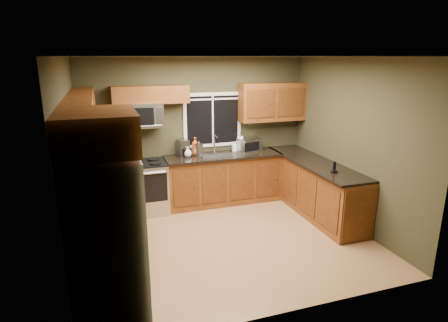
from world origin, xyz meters
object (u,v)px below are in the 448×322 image
toaster_oven (249,145)px  soap_bottle_b (234,146)px  cordless_phone (334,169)px  paper_towel_roll (240,143)px  soap_bottle_a (195,146)px  refrigerator (107,242)px  coffee_maker (183,148)px  range (145,187)px  microwave (140,115)px  soap_bottle_c (188,152)px  kettle (199,149)px

toaster_oven → soap_bottle_b: bearing=162.7°
cordless_phone → paper_towel_roll: bearing=116.3°
soap_bottle_a → refrigerator: bearing=-119.4°
coffee_maker → soap_bottle_a: size_ratio=0.91×
range → soap_bottle_b: soap_bottle_b is taller
refrigerator → microwave: size_ratio=2.37×
coffee_maker → soap_bottle_c: 0.12m
toaster_oven → soap_bottle_c: size_ratio=2.53×
coffee_maker → soap_bottle_a: bearing=-0.1°
paper_towel_roll → cordless_phone: (0.89, -1.80, -0.09)m
coffee_maker → paper_towel_roll: 1.14m
soap_bottle_a → cordless_phone: size_ratio=1.83×
toaster_oven → soap_bottle_b: toaster_oven is taller
paper_towel_roll → toaster_oven: bearing=-32.9°
refrigerator → microwave: microwave is taller
microwave → kettle: (1.00, -0.10, -0.65)m
toaster_oven → refrigerator: bearing=-133.1°
toaster_oven → coffee_maker: (-1.28, 0.05, 0.01)m
refrigerator → kettle: bearing=58.9°
soap_bottle_b → toaster_oven: bearing=-17.3°
soap_bottle_b → refrigerator: bearing=-129.4°
toaster_oven → soap_bottle_b: (-0.27, 0.08, -0.03)m
paper_towel_roll → microwave: bearing=-177.7°
kettle → paper_towel_roll: 0.89m
refrigerator → soap_bottle_b: bearing=50.6°
microwave → coffee_maker: (0.74, 0.03, -0.65)m
refrigerator → soap_bottle_a: 3.38m
kettle → cordless_phone: 2.40m
coffee_maker → soap_bottle_b: coffee_maker is taller
microwave → cordless_phone: bearing=-32.0°
microwave → paper_towel_roll: microwave is taller
kettle → soap_bottle_c: (-0.20, 0.04, -0.04)m
kettle → cordless_phone: kettle is taller
soap_bottle_c → cordless_phone: bearing=-40.4°
refrigerator → toaster_oven: refrigerator is taller
paper_towel_roll → soap_bottle_c: 1.08m
microwave → soap_bottle_c: microwave is taller
toaster_oven → cordless_phone: 1.87m
kettle → toaster_oven: bearing=4.7°
toaster_oven → soap_bottle_a: (-1.05, 0.05, 0.04)m
soap_bottle_b → soap_bottle_c: 0.96m
soap_bottle_a → cordless_phone: 2.52m
refrigerator → kettle: (1.69, 2.80, 0.18)m
kettle → range: bearing=-178.1°
kettle → soap_bottle_b: bearing=12.5°
range → coffee_maker: bearing=12.9°
soap_bottle_a → soap_bottle_b: size_ratio=1.70×
range → paper_towel_roll: (1.87, 0.21, 0.61)m
cordless_phone → soap_bottle_a: bearing=135.6°
range → soap_bottle_c: bearing=5.4°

